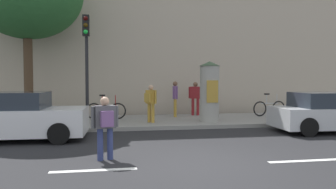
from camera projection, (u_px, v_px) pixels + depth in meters
name	position (u px, v px, depth m)	size (l,w,h in m)	color
ground_plane	(205.00, 165.00, 6.97)	(80.00, 80.00, 0.00)	#232326
sidewalk_curb	(161.00, 121.00, 13.86)	(36.00, 4.00, 0.15)	gray
lane_markings	(205.00, 165.00, 6.97)	(25.80, 0.16, 0.01)	silver
building_backdrop	(149.00, 29.00, 18.57)	(36.00, 5.00, 9.77)	#B7A893
traffic_light	(86.00, 52.00, 11.51)	(0.24, 0.45, 4.08)	black
poster_column	(209.00, 91.00, 13.13)	(0.88, 0.88, 2.51)	#9E9B93
pedestrian_near_pole	(105.00, 123.00, 7.39)	(0.63, 0.47, 1.49)	navy
pedestrian_tallest	(175.00, 96.00, 14.91)	(0.30, 0.56, 1.68)	#B78C33
pedestrian_in_red_top	(151.00, 100.00, 12.86)	(0.51, 0.51, 1.54)	#B78C33
pedestrian_in_dark_shirt	(195.00, 95.00, 15.56)	(0.62, 0.51, 1.64)	maroon
bicycle_leaning	(106.00, 110.00, 14.01)	(1.77, 0.23, 1.09)	black
bicycle_upright	(269.00, 108.00, 15.28)	(1.76, 0.31, 1.09)	black
parked_car_blue	(10.00, 117.00, 9.84)	(4.58, 2.03, 1.51)	silver
parked_car_silver	(334.00, 113.00, 11.49)	(4.50, 2.06, 1.44)	silver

